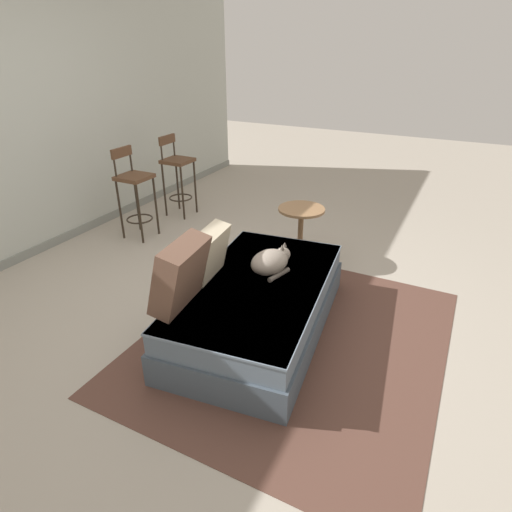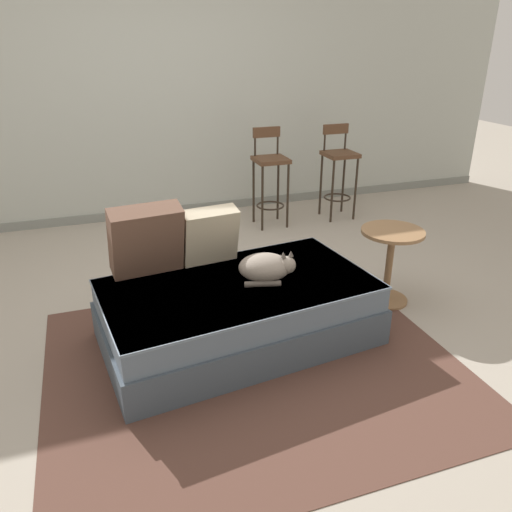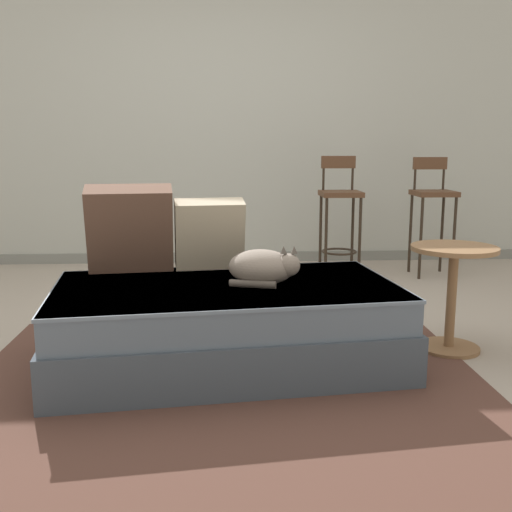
# 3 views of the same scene
# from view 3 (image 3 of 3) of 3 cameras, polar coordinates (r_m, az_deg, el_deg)

# --- Properties ---
(ground_plane) EXTENTS (16.00, 16.00, 0.00)m
(ground_plane) POSITION_cam_3_polar(r_m,az_deg,el_deg) (3.39, -2.84, -7.78)
(ground_plane) COLOR #A89E8E
(ground_plane) RESTS_ON ground
(wall_back_panel) EXTENTS (8.00, 0.10, 2.60)m
(wall_back_panel) POSITION_cam_3_polar(r_m,az_deg,el_deg) (5.47, -3.17, 13.04)
(wall_back_panel) COLOR #B7BCB2
(wall_back_panel) RESTS_ON ground
(wall_baseboard_trim) EXTENTS (8.00, 0.02, 0.09)m
(wall_baseboard_trim) POSITION_cam_3_polar(r_m,az_deg,el_deg) (5.51, -3.03, -0.09)
(wall_baseboard_trim) COLOR gray
(wall_baseboard_trim) RESTS_ON ground
(area_rug) EXTENTS (2.36, 2.03, 0.01)m
(area_rug) POSITION_cam_3_polar(r_m,az_deg,el_deg) (2.74, -2.73, -12.35)
(area_rug) COLOR brown
(area_rug) RESTS_ON ground
(couch) EXTENTS (1.76, 1.12, 0.40)m
(couch) POSITION_cam_3_polar(r_m,az_deg,el_deg) (2.95, -2.82, -6.46)
(couch) COLOR #44505B
(couch) RESTS_ON ground
(throw_pillow_corner) EXTENTS (0.47, 0.31, 0.46)m
(throw_pillow_corner) POSITION_cam_3_polar(r_m,az_deg,el_deg) (3.19, -11.91, 2.57)
(throw_pillow_corner) COLOR brown
(throw_pillow_corner) RESTS_ON couch
(throw_pillow_middle) EXTENTS (0.39, 0.25, 0.38)m
(throw_pillow_middle) POSITION_cam_3_polar(r_m,az_deg,el_deg) (3.21, -4.45, 2.10)
(throw_pillow_middle) COLOR beige
(throw_pillow_middle) RESTS_ON couch
(cat) EXTENTS (0.37, 0.31, 0.20)m
(cat) POSITION_cam_3_polar(r_m,az_deg,el_deg) (2.87, 0.74, -1.06)
(cat) COLOR gray
(cat) RESTS_ON couch
(bar_stool_near_window) EXTENTS (0.32, 0.32, 0.97)m
(bar_stool_near_window) POSITION_cam_3_polar(r_m,az_deg,el_deg) (4.89, 7.99, 4.49)
(bar_stool_near_window) COLOR #2D2319
(bar_stool_near_window) RESTS_ON ground
(bar_stool_by_doorway) EXTENTS (0.32, 0.32, 0.96)m
(bar_stool_by_doorway) POSITION_cam_3_polar(r_m,az_deg,el_deg) (5.09, 16.45, 4.40)
(bar_stool_by_doorway) COLOR #2D2319
(bar_stool_by_doorway) RESTS_ON ground
(side_table) EXTENTS (0.44, 0.44, 0.56)m
(side_table) POSITION_cam_3_polar(r_m,az_deg,el_deg) (3.27, 18.19, -2.46)
(side_table) COLOR olive
(side_table) RESTS_ON ground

